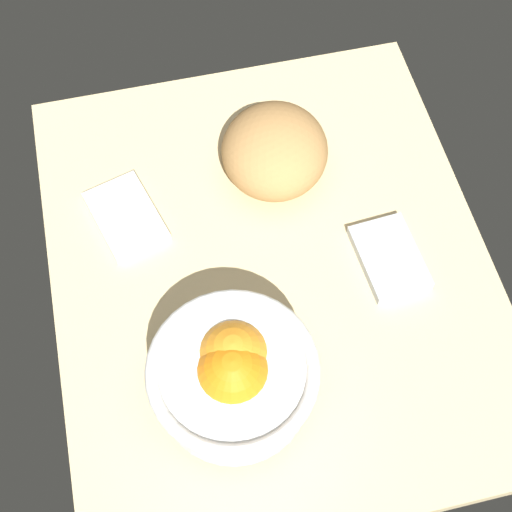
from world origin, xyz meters
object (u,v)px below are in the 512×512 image
fruit_bowl (233,375)px  napkin_folded (389,258)px  bread_loaf (275,151)px  napkin_spare (126,216)px

fruit_bowl → napkin_folded: 28.34cm
napkin_folded → bread_loaf: bearing=33.1°
fruit_bowl → bread_loaf: 33.83cm
bread_loaf → napkin_folded: (-17.86, -11.65, -4.04)cm
napkin_folded → napkin_spare: napkin_folded is taller
fruit_bowl → napkin_folded: fruit_bowl is taller
napkin_spare → bread_loaf: bearing=-81.4°
bread_loaf → napkin_folded: 21.71cm
napkin_spare → fruit_bowl: bearing=-161.4°
bread_loaf → napkin_folded: bearing=-146.9°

